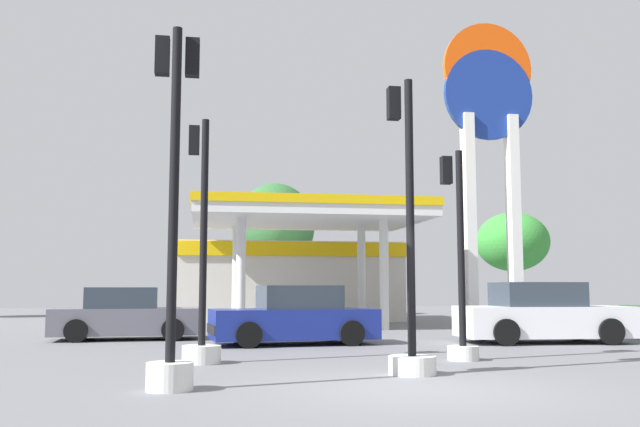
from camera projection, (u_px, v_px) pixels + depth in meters
ground_plane at (414, 388)px, 9.90m from camera, size 90.00×90.00×0.00m
gas_station at (289, 274)px, 30.99m from camera, size 9.71×12.73×4.51m
station_pole_sign at (489, 133)px, 27.17m from camera, size 3.61×0.56×11.91m
car_1 at (294, 318)px, 17.78m from camera, size 4.34×2.25×1.50m
car_2 at (126, 316)px, 19.45m from camera, size 4.14×2.03×1.45m
car_4 at (542, 315)px, 18.35m from camera, size 4.54×2.25×1.58m
traffic_signal_0 at (460, 287)px, 13.94m from camera, size 0.64×0.67×4.23m
traffic_signal_1 at (173, 254)px, 9.91m from camera, size 0.65×0.68×5.23m
traffic_signal_2 at (201, 294)px, 13.34m from camera, size 0.74×0.74×4.73m
traffic_signal_3 at (410, 292)px, 11.62m from camera, size 0.79×0.79×5.01m
tree_1 at (275, 226)px, 37.45m from camera, size 4.28×4.28×7.11m
tree_2 at (513, 242)px, 40.84m from camera, size 4.26×4.26×5.90m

